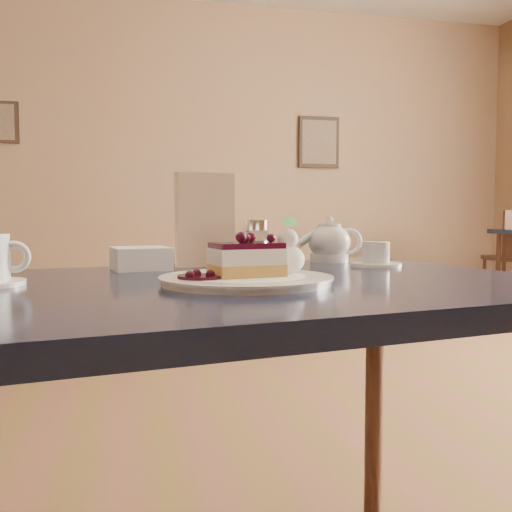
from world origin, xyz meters
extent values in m
cube|color=#956A45|center=(0.00, 5.00, 1.50)|extent=(8.00, 0.02, 3.00)
cube|color=black|center=(1.80, 4.97, 1.60)|extent=(0.45, 0.03, 0.55)
cube|color=black|center=(-0.08, -0.03, 0.67)|extent=(1.21, 0.91, 0.04)
cylinder|color=#3B2118|center=(0.36, 0.36, 0.33)|extent=(0.05, 0.05, 0.65)
cylinder|color=white|center=(-0.07, -0.08, 0.70)|extent=(0.27, 0.27, 0.01)
cube|color=#B59A3E|center=(-0.07, -0.08, 0.71)|extent=(0.12, 0.10, 0.02)
cube|color=white|center=(-0.07, -0.08, 0.73)|extent=(0.12, 0.09, 0.03)
cube|color=#37081B|center=(-0.07, -0.08, 0.75)|extent=(0.12, 0.09, 0.01)
ellipsoid|color=white|center=(0.01, -0.05, 0.73)|extent=(0.06, 0.06, 0.05)
cylinder|color=#37081B|center=(-0.14, -0.09, 0.70)|extent=(0.07, 0.07, 0.01)
torus|color=white|center=(-0.43, -0.01, 0.73)|extent=(0.05, 0.01, 0.05)
cylinder|color=white|center=(0.27, 0.18, 0.69)|extent=(0.11, 0.11, 0.01)
cylinder|color=white|center=(0.27, 0.18, 0.72)|extent=(0.06, 0.06, 0.05)
ellipsoid|color=white|center=(0.22, 0.32, 0.73)|extent=(0.10, 0.10, 0.09)
cylinder|color=white|center=(0.22, 0.32, 0.78)|extent=(0.06, 0.06, 0.01)
cylinder|color=white|center=(0.15, 0.32, 0.73)|extent=(0.06, 0.02, 0.05)
cube|color=white|center=(-0.09, 0.26, 0.79)|extent=(0.13, 0.05, 0.20)
cylinder|color=white|center=(0.03, 0.27, 0.73)|extent=(0.05, 0.05, 0.08)
cylinder|color=silver|center=(0.03, 0.27, 0.78)|extent=(0.06, 0.06, 0.02)
cube|color=white|center=(-0.23, 0.22, 0.71)|extent=(0.13, 0.13, 0.05)
cylinder|color=#3B2118|center=(2.81, 3.26, 0.33)|extent=(0.04, 0.04, 0.65)
camera|label=1|loc=(-0.26, -0.97, 0.80)|focal=40.00mm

